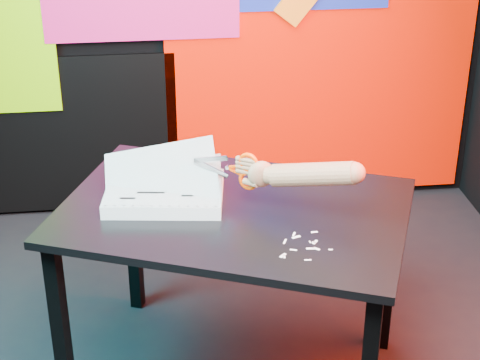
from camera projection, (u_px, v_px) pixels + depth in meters
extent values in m
cube|color=black|center=(319.00, 358.00, 1.17)|extent=(3.00, 0.01, 2.70)
cube|color=#ED1200|center=(321.00, 52.00, 4.09)|extent=(1.60, 0.02, 1.60)
cube|color=black|center=(51.00, 136.00, 4.13)|extent=(1.30, 0.02, 0.85)
cube|color=black|center=(61.00, 330.00, 2.83)|extent=(0.07, 0.07, 0.72)
cube|color=black|center=(133.00, 235.00, 3.41)|extent=(0.07, 0.07, 0.72)
cube|color=black|center=(389.00, 272.00, 3.16)|extent=(0.07, 0.07, 0.72)
cube|color=black|center=(234.00, 212.00, 2.83)|extent=(1.41, 1.19, 0.03)
cube|color=white|center=(165.00, 194.00, 2.86)|extent=(0.45, 0.35, 0.05)
cube|color=silver|center=(164.00, 187.00, 2.85)|extent=(0.45, 0.35, 0.00)
cube|color=silver|center=(164.00, 186.00, 2.85)|extent=(0.43, 0.34, 0.13)
cube|color=silver|center=(161.00, 178.00, 2.85)|extent=(0.40, 0.29, 0.22)
cylinder|color=black|center=(105.00, 206.00, 2.73)|extent=(0.01, 0.01, 0.00)
cylinder|color=black|center=(114.00, 206.00, 2.73)|extent=(0.01, 0.01, 0.00)
cylinder|color=black|center=(124.00, 206.00, 2.73)|extent=(0.01, 0.01, 0.00)
cylinder|color=black|center=(133.00, 206.00, 2.73)|extent=(0.01, 0.01, 0.00)
cylinder|color=black|center=(142.00, 206.00, 2.73)|extent=(0.01, 0.01, 0.00)
cylinder|color=black|center=(151.00, 206.00, 2.73)|extent=(0.01, 0.01, 0.00)
cylinder|color=black|center=(160.00, 206.00, 2.73)|extent=(0.01, 0.01, 0.00)
cylinder|color=black|center=(170.00, 206.00, 2.73)|extent=(0.01, 0.01, 0.00)
cylinder|color=black|center=(179.00, 206.00, 2.73)|extent=(0.01, 0.01, 0.00)
cylinder|color=black|center=(188.00, 206.00, 2.73)|extent=(0.01, 0.01, 0.00)
cylinder|color=black|center=(197.00, 206.00, 2.73)|extent=(0.01, 0.01, 0.00)
cylinder|color=black|center=(206.00, 206.00, 2.73)|extent=(0.01, 0.01, 0.00)
cylinder|color=black|center=(216.00, 206.00, 2.73)|extent=(0.01, 0.01, 0.00)
cylinder|color=black|center=(117.00, 170.00, 2.98)|extent=(0.01, 0.01, 0.00)
cylinder|color=black|center=(126.00, 170.00, 2.98)|extent=(0.01, 0.01, 0.00)
cylinder|color=black|center=(134.00, 170.00, 2.98)|extent=(0.01, 0.01, 0.00)
cylinder|color=black|center=(143.00, 170.00, 2.98)|extent=(0.01, 0.01, 0.00)
cylinder|color=black|center=(151.00, 170.00, 2.98)|extent=(0.01, 0.01, 0.00)
cylinder|color=black|center=(160.00, 170.00, 2.98)|extent=(0.01, 0.01, 0.00)
cylinder|color=black|center=(168.00, 170.00, 2.98)|extent=(0.01, 0.01, 0.00)
cylinder|color=black|center=(176.00, 170.00, 2.98)|extent=(0.01, 0.01, 0.00)
cylinder|color=black|center=(185.00, 170.00, 2.98)|extent=(0.01, 0.01, 0.00)
cylinder|color=black|center=(193.00, 170.00, 2.98)|extent=(0.01, 0.01, 0.00)
cylinder|color=black|center=(202.00, 170.00, 2.98)|extent=(0.01, 0.01, 0.00)
cylinder|color=black|center=(210.00, 170.00, 2.98)|extent=(0.01, 0.01, 0.00)
cylinder|color=black|center=(219.00, 170.00, 2.98)|extent=(0.01, 0.01, 0.00)
cube|color=black|center=(139.00, 180.00, 2.90)|extent=(0.08, 0.02, 0.00)
cube|color=black|center=(171.00, 183.00, 2.88)|extent=(0.06, 0.02, 0.00)
cube|color=black|center=(151.00, 193.00, 2.81)|extent=(0.10, 0.02, 0.00)
cube|color=black|center=(187.00, 196.00, 2.79)|extent=(0.04, 0.02, 0.00)
cube|color=black|center=(128.00, 198.00, 2.78)|extent=(0.06, 0.02, 0.00)
cube|color=black|center=(181.00, 176.00, 2.93)|extent=(0.07, 0.02, 0.00)
cube|color=#A9A9A9|center=(211.00, 159.00, 2.82)|extent=(0.12, 0.08, 0.05)
cube|color=#A9A9A9|center=(211.00, 168.00, 2.84)|extent=(0.12, 0.08, 0.05)
cylinder|color=#A9A9A9|center=(228.00, 167.00, 2.80)|extent=(0.02, 0.02, 0.01)
cube|color=#F43400|center=(234.00, 171.00, 2.80)|extent=(0.05, 0.04, 0.02)
cube|color=#F43400|center=(234.00, 167.00, 2.79)|extent=(0.05, 0.04, 0.02)
torus|color=#F43400|center=(248.00, 162.00, 2.76)|extent=(0.07, 0.05, 0.07)
torus|color=#F43400|center=(248.00, 180.00, 2.79)|extent=(0.07, 0.05, 0.07)
ellipsoid|color=brown|center=(261.00, 174.00, 2.76)|extent=(0.09, 0.06, 0.10)
cylinder|color=brown|center=(248.00, 173.00, 2.78)|extent=(0.07, 0.05, 0.02)
cylinder|color=brown|center=(248.00, 168.00, 2.77)|extent=(0.07, 0.05, 0.02)
cylinder|color=brown|center=(248.00, 164.00, 2.76)|extent=(0.06, 0.05, 0.02)
cylinder|color=brown|center=(248.00, 160.00, 2.75)|extent=(0.06, 0.04, 0.02)
cylinder|color=brown|center=(251.00, 183.00, 2.77)|extent=(0.06, 0.06, 0.03)
cylinder|color=brown|center=(274.00, 176.00, 2.74)|extent=(0.08, 0.08, 0.07)
cylinder|color=brown|center=(313.00, 174.00, 2.67)|extent=(0.30, 0.23, 0.15)
sphere|color=brown|center=(354.00, 173.00, 2.60)|extent=(0.07, 0.07, 0.07)
cube|color=white|center=(285.00, 241.00, 2.62)|extent=(0.02, 0.03, 0.00)
cube|color=white|center=(284.00, 256.00, 2.53)|extent=(0.01, 0.02, 0.00)
cube|color=white|center=(314.00, 242.00, 2.61)|extent=(0.02, 0.01, 0.00)
cube|color=white|center=(314.00, 232.00, 2.67)|extent=(0.02, 0.01, 0.00)
cube|color=white|center=(294.00, 234.00, 2.66)|extent=(0.02, 0.03, 0.00)
cube|color=white|center=(310.00, 249.00, 2.58)|extent=(0.03, 0.01, 0.00)
cube|color=white|center=(317.00, 249.00, 2.57)|extent=(0.02, 0.02, 0.00)
cube|color=white|center=(296.00, 237.00, 2.64)|extent=(0.03, 0.02, 0.00)
cube|color=white|center=(315.00, 242.00, 2.61)|extent=(0.02, 0.03, 0.00)
cube|color=white|center=(293.00, 250.00, 2.57)|extent=(0.02, 0.01, 0.00)
cube|color=white|center=(331.00, 250.00, 2.57)|extent=(0.01, 0.01, 0.00)
cube|color=white|center=(308.00, 260.00, 2.51)|extent=(0.02, 0.01, 0.00)
cube|color=white|center=(310.00, 242.00, 2.61)|extent=(0.01, 0.01, 0.00)
cube|color=white|center=(283.00, 255.00, 2.54)|extent=(0.03, 0.03, 0.00)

